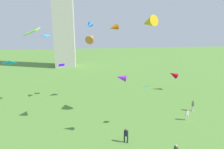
# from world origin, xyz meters

# --- Properties ---
(person_0) EXTENTS (0.53, 0.28, 1.71)m
(person_0) POSITION_xyz_m (9.26, 15.24, 0.97)
(person_0) COLOR silver
(person_0) RESTS_ON ground_plane
(person_1) EXTENTS (0.54, 0.47, 1.80)m
(person_1) POSITION_xyz_m (-0.84, 11.06, 1.02)
(person_1) COLOR #1E2333
(person_1) RESTS_ON ground_plane
(person_2) EXTENTS (0.41, 0.52, 1.77)m
(person_2) POSITION_xyz_m (11.90, 18.17, 1.00)
(person_2) COLOR silver
(person_2) RESTS_ON ground_plane
(kite_flying_0) EXTENTS (1.18, 0.89, 0.45)m
(kite_flying_0) POSITION_xyz_m (-9.71, 28.68, 6.29)
(kite_flying_0) COLOR #3406F0
(kite_flying_1) EXTENTS (1.79, 1.67, 1.02)m
(kite_flying_1) POSITION_xyz_m (-11.06, 14.31, 12.84)
(kite_flying_1) COLOR #75DE33
(kite_flying_2) EXTENTS (2.20, 1.43, 1.86)m
(kite_flying_2) POSITION_xyz_m (13.47, 28.76, 3.53)
(kite_flying_2) COLOR #BB0418
(kite_flying_3) EXTENTS (1.93, 1.56, 1.35)m
(kite_flying_3) POSITION_xyz_m (-0.22, 24.50, 13.30)
(kite_flying_3) COLOR #C45B05
(kite_flying_4) EXTENTS (1.74, 2.13, 1.58)m
(kite_flying_4) POSITION_xyz_m (-4.38, 16.89, 11.97)
(kite_flying_4) COLOR orange
(kite_flying_5) EXTENTS (2.46, 2.90, 1.98)m
(kite_flying_5) POSITION_xyz_m (3.70, 17.94, 14.00)
(kite_flying_5) COLOR gold
(kite_flying_6) EXTENTS (1.27, 1.50, 0.84)m
(kite_flying_6) POSITION_xyz_m (-15.31, 18.45, 8.67)
(kite_flying_6) COLOR #0983D1
(kite_flying_7) EXTENTS (1.46, 1.58, 0.43)m
(kite_flying_7) POSITION_xyz_m (-11.32, 24.48, 12.00)
(kite_flying_7) COLOR #2F91C1
(kite_flying_8) EXTENTS (1.08, 0.86, 0.43)m
(kite_flying_8) POSITION_xyz_m (2.66, 14.30, 5.86)
(kite_flying_8) COLOR #19A9E9
(kite_flying_9) EXTENTS (1.41, 1.70, 1.30)m
(kite_flying_9) POSITION_xyz_m (-4.32, 24.60, 13.60)
(kite_flying_9) COLOR blue
(kite_flying_10) EXTENTS (1.38, 1.02, 1.00)m
(kite_flying_10) POSITION_xyz_m (-1.18, 12.57, 7.58)
(kite_flying_10) COLOR #9A2CF0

